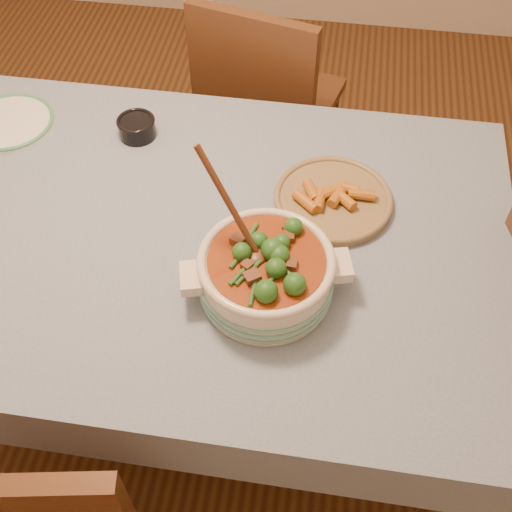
{
  "coord_description": "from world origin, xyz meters",
  "views": [
    {
      "loc": [
        0.35,
        -1.02,
        1.98
      ],
      "look_at": [
        0.21,
        -0.14,
        0.86
      ],
      "focal_mm": 45.0,
      "sensor_mm": 36.0,
      "label": 1
    }
  ],
  "objects": [
    {
      "name": "chair_far",
      "position": [
        0.1,
        0.82,
        0.53
      ],
      "size": [
        0.53,
        0.53,
        0.93
      ],
      "rotation": [
        0.0,
        0.0,
        2.9
      ],
      "color": "#572D1A",
      "rests_on": "floor"
    },
    {
      "name": "stew_casserole",
      "position": [
        0.24,
        -0.16,
        0.83
      ],
      "size": [
        0.39,
        0.36,
        0.36
      ],
      "rotation": [
        0.0,
        0.0,
        0.26
      ],
      "color": "beige",
      "rests_on": "dining_table"
    },
    {
      "name": "fried_plate",
      "position": [
        0.37,
        0.15,
        0.78
      ],
      "size": [
        0.36,
        0.36,
        0.05
      ],
      "rotation": [
        0.0,
        0.0,
        0.23
      ],
      "color": "olive",
      "rests_on": "dining_table"
    },
    {
      "name": "condiment_bowl",
      "position": [
        -0.2,
        0.33,
        0.79
      ],
      "size": [
        0.12,
        0.12,
        0.06
      ],
      "rotation": [
        0.0,
        0.0,
        -0.2
      ],
      "color": "black",
      "rests_on": "dining_table"
    },
    {
      "name": "floor",
      "position": [
        0.0,
        0.0,
        0.0
      ],
      "size": [
        4.5,
        4.5,
        0.0
      ],
      "primitive_type": "plane",
      "color": "#432313",
      "rests_on": "ground"
    },
    {
      "name": "white_plate",
      "position": [
        -0.58,
        0.31,
        0.77
      ],
      "size": [
        0.27,
        0.27,
        0.02
      ],
      "rotation": [
        0.0,
        0.0,
        0.06
      ],
      "color": "white",
      "rests_on": "dining_table"
    },
    {
      "name": "dining_table",
      "position": [
        0.0,
        0.0,
        0.66
      ],
      "size": [
        1.68,
        1.08,
        0.76
      ],
      "color": "brown",
      "rests_on": "floor"
    }
  ]
}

